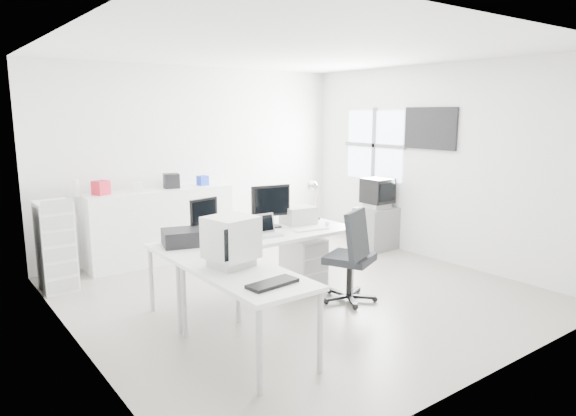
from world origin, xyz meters
TOP-DOWN VIEW (x-y plane):
  - floor at (0.00, 0.00)m, footprint 5.00×5.00m
  - ceiling at (0.00, 0.00)m, footprint 5.00×5.00m
  - back_wall at (0.00, 2.50)m, footprint 5.00×0.02m
  - left_wall at (-2.50, 0.00)m, footprint 0.02×5.00m
  - right_wall at (2.50, 0.00)m, footprint 0.02×5.00m
  - window at (2.48, 1.20)m, footprint 0.02×1.20m
  - wall_picture at (2.47, 0.10)m, footprint 0.04×0.90m
  - main_desk at (-0.48, 0.12)m, footprint 2.40×0.80m
  - side_desk at (-1.33, -0.98)m, footprint 0.70×1.40m
  - drawer_pedestal at (0.22, 0.17)m, footprint 0.40×0.50m
  - inkjet_printer at (-1.33, 0.22)m, footprint 0.55×0.48m
  - lcd_monitor_small at (-1.03, 0.37)m, footprint 0.39×0.27m
  - lcd_monitor_large at (-0.13, 0.37)m, footprint 0.52×0.28m
  - laptop at (-0.43, 0.02)m, footprint 0.38×0.39m
  - white_keyboard at (0.17, -0.03)m, footprint 0.46×0.19m
  - white_mouse at (0.47, 0.02)m, footprint 0.06×0.06m
  - laser_printer at (0.27, 0.34)m, footprint 0.41×0.36m
  - desk_lamp at (0.62, 0.42)m, footprint 0.17×0.17m
  - crt_monitor at (-1.33, -0.73)m, footprint 0.47×0.47m
  - black_keyboard at (-1.33, -1.38)m, footprint 0.46×0.22m
  - office_chair at (0.30, -0.56)m, footprint 0.84×0.84m
  - tv_cabinet at (2.22, 0.85)m, footprint 0.60×0.49m
  - crt_tv at (2.22, 0.85)m, footprint 0.50×0.48m
  - sideboard at (-0.78, 2.24)m, footprint 2.10×0.52m
  - clutter_box_a at (-1.58, 2.24)m, footprint 0.24×0.23m
  - clutter_box_b at (-1.08, 2.24)m, footprint 0.16×0.15m
  - clutter_box_c at (-0.58, 2.24)m, footprint 0.25×0.24m
  - clutter_box_d at (-0.08, 2.24)m, footprint 0.16×0.14m
  - clutter_bottle at (-1.88, 2.28)m, footprint 0.07×0.07m
  - filing_cabinet at (-2.28, 1.81)m, footprint 0.38×0.45m

SIDE VIEW (x-z plane):
  - floor at x=0.00m, z-range -0.01..0.01m
  - drawer_pedestal at x=0.22m, z-range 0.00..0.60m
  - tv_cabinet at x=2.22m, z-range 0.00..0.66m
  - main_desk at x=-0.48m, z-range 0.00..0.75m
  - side_desk at x=-1.33m, z-range 0.00..0.75m
  - sideboard at x=-0.78m, z-range 0.00..1.05m
  - filing_cabinet at x=-2.28m, z-range 0.00..1.09m
  - office_chair at x=0.30m, z-range 0.00..1.10m
  - white_keyboard at x=0.17m, z-range 0.75..0.77m
  - black_keyboard at x=-1.33m, z-range 0.75..0.78m
  - white_mouse at x=0.47m, z-range 0.75..0.81m
  - inkjet_printer at x=-1.33m, z-range 0.75..0.92m
  - laser_printer at x=0.27m, z-range 0.75..0.97m
  - laptop at x=-0.43m, z-range 0.75..0.99m
  - crt_tv at x=2.22m, z-range 0.66..1.11m
  - lcd_monitor_small at x=-1.03m, z-range 0.75..1.20m
  - desk_lamp at x=0.62m, z-range 0.75..1.20m
  - crt_monitor at x=-1.33m, z-range 0.75..1.21m
  - lcd_monitor_large at x=-0.13m, z-range 0.75..1.27m
  - clutter_box_b at x=-1.08m, z-range 1.05..1.18m
  - clutter_box_d at x=-0.08m, z-range 1.05..1.19m
  - clutter_box_a at x=-1.58m, z-range 1.05..1.24m
  - clutter_box_c at x=-0.58m, z-range 1.05..1.26m
  - clutter_bottle at x=-1.88m, z-range 1.05..1.27m
  - back_wall at x=0.00m, z-range 0.00..2.80m
  - left_wall at x=-2.50m, z-range 0.00..2.80m
  - right_wall at x=2.50m, z-range 0.00..2.80m
  - window at x=2.48m, z-range 1.05..2.15m
  - wall_picture at x=2.47m, z-range 1.60..2.20m
  - ceiling at x=0.00m, z-range 2.79..2.80m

